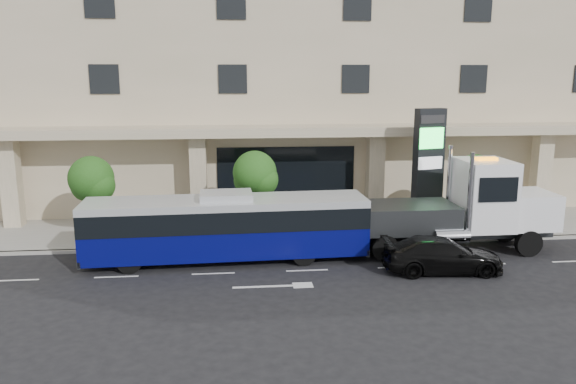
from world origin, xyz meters
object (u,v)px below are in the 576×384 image
(tow_truck, at_px, (463,209))
(signage_pylon, at_px, (428,169))
(black_sedan, at_px, (442,255))
(city_bus, at_px, (227,226))

(tow_truck, height_order, signage_pylon, signage_pylon)
(black_sedan, xyz_separation_m, signage_pylon, (1.35, 6.01, 2.67))
(black_sedan, distance_m, signage_pylon, 6.71)
(city_bus, bearing_deg, signage_pylon, 17.28)
(tow_truck, distance_m, signage_pylon, 3.57)
(black_sedan, bearing_deg, tow_truck, -31.62)
(signage_pylon, bearing_deg, black_sedan, -116.57)
(tow_truck, relative_size, black_sedan, 2.13)
(city_bus, relative_size, tow_truck, 1.17)
(tow_truck, bearing_deg, black_sedan, -125.92)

